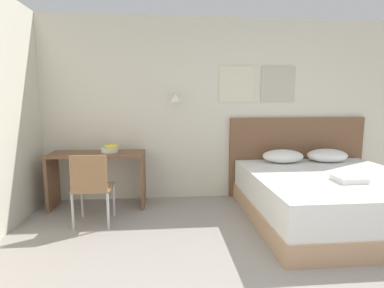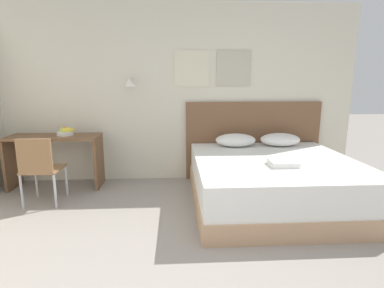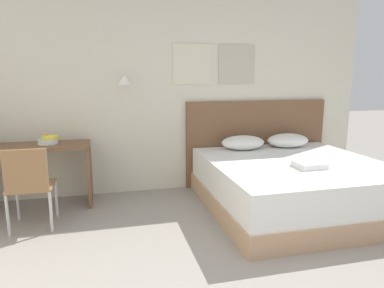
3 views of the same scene
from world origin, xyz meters
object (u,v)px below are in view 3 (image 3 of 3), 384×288
Objects in this scene: folded_towel_near_foot at (309,165)px; headboard at (257,142)px; bed at (293,185)px; desk at (34,164)px; desk_chair at (29,182)px; fruit_bowl at (48,140)px; pillow_left at (243,143)px; pillow_right at (288,140)px.

headboard is at bearing 89.89° from folded_towel_near_foot.
bed is 1.60× the size of desk.
bed is at bearing -90.00° from headboard.
desk_chair is at bearing 178.01° from bed.
bed is at bearing -15.75° from fruit_bowl.
pillow_left is 2.30× the size of fruit_bowl.
bed is at bearing -66.18° from pillow_left.
fruit_bowl reaches higher than folded_towel_near_foot.
fruit_bowl is (0.17, 0.02, 0.27)m from desk.
bed is 3.45× the size of pillow_left.
headboard reaches higher than pillow_left.
bed is 0.91m from pillow_right.
headboard reaches higher than fruit_bowl.
fruit_bowl is at bearing 164.25° from bed.
desk is (-2.94, -0.28, -0.07)m from headboard.
headboard is at bearing 5.37° from desk.
folded_towel_near_foot is 0.24× the size of desk.
pillow_left is at bearing -0.24° from desk.
pillow_left is at bearing -0.66° from fruit_bowl.
fruit_bowl reaches higher than pillow_left.
headboard is 8.22× the size of fruit_bowl.
bed is at bearing -1.99° from desk_chair.
folded_towel_near_foot is at bearing -8.01° from desk_chair.
pillow_right reaches higher than folded_towel_near_foot.
bed is 3.05m from desk.
desk_chair reaches higher than folded_towel_near_foot.
pillow_right is at bearing 0.00° from pillow_left.
pillow_left is at bearing -139.19° from headboard.
folded_towel_near_foot is at bearing -90.11° from headboard.
pillow_right is 1.97× the size of folded_towel_near_foot.
desk_chair is (-2.54, -0.65, -0.16)m from pillow_left.
pillow_right is 0.68× the size of desk_chair.
folded_towel_near_foot is 0.35× the size of desk_chair.
pillow_left is (-0.33, -0.29, 0.07)m from headboard.
folded_towel_near_foot is (0.33, -1.06, -0.06)m from pillow_left.
headboard is 1.66× the size of desk.
pillow_left is at bearing 113.82° from bed.
desk_chair is at bearing -168.45° from pillow_right.
headboard is at bearing 139.19° from pillow_right.
fruit_bowl is (-2.77, 0.78, 0.52)m from bed.
desk_chair is at bearing 171.99° from folded_towel_near_foot.
desk_chair is (0.07, -0.67, -0.03)m from desk.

